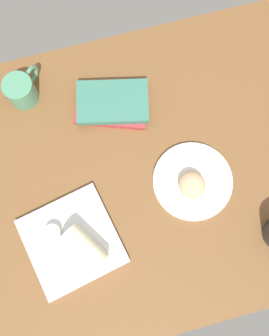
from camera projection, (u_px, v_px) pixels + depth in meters
dining_table at (157, 170)px, 111.58cm from camera, size 110.00×90.00×4.00cm
round_plate at (193, 181)px, 108.10cm from camera, size 22.96×22.96×1.40cm
scone_pastry at (192, 185)px, 104.87cm from camera, size 8.72×9.21×4.54cm
square_plate at (72, 241)px, 104.38cm from camera, size 28.69×28.69×1.60cm
sauce_cup at (53, 232)px, 102.74cm from camera, size 4.41×4.41×2.59cm
breakfast_wrap at (84, 248)px, 99.89cm from camera, size 12.21×13.92×6.76cm
book_stack at (112, 104)px, 111.57cm from camera, size 24.41×19.55×4.44cm
coffee_mug at (21, 90)px, 110.21cm from camera, size 10.97×11.31×8.57cm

